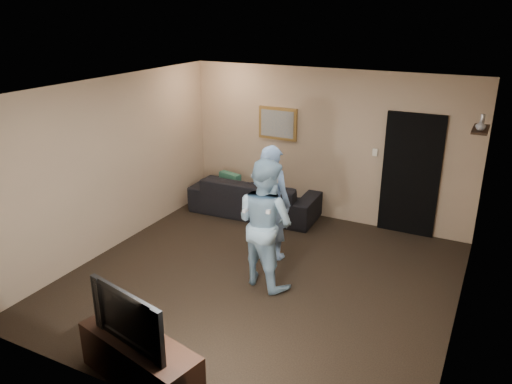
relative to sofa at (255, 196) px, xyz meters
The scene contains 19 objects.
ground 2.36m from the sofa, 60.93° to the right, with size 5.00×5.00×0.00m, color black.
ceiling 3.26m from the sofa, 60.93° to the right, with size 5.00×5.00×0.04m, color silver.
wall_back 1.56m from the sofa, 21.80° to the left, with size 5.00×0.04×2.60m, color tan.
wall_front 4.78m from the sofa, 75.96° to the right, with size 5.00×0.04×2.60m, color tan.
wall_left 2.64m from the sofa, 123.68° to the right, with size 0.04×5.00×2.60m, color tan.
wall_right 4.28m from the sofa, 29.35° to the right, with size 0.04×5.00×2.60m, color tan.
sofa is the anchor object (origin of this frame).
throw_pillow 0.53m from the sofa, behind, with size 0.43×0.14×0.43m, color #1A4E3C.
painting_frame 1.36m from the sofa, 61.14° to the left, with size 0.72×0.05×0.57m, color olive.
painting_canvas 1.35m from the sofa, 59.54° to the left, with size 0.62×0.01×0.47m, color slate.
doorway 2.70m from the sofa, ahead, with size 0.90×0.06×2.00m, color black.
light_switch 2.25m from the sofa, 12.21° to the left, with size 0.08×0.02×0.12m, color silver.
wall_shelf 3.90m from the sofa, ahead, with size 0.20×0.60×0.03m, color black.
shelf_vase 3.95m from the sofa, ahead, with size 0.13×0.13×0.14m, color #A3A3A7.
shelf_figurine 3.95m from the sofa, ahead, with size 0.06×0.06×0.18m, color silver.
tv_console 4.47m from the sofa, 77.52° to the right, with size 1.39×0.45×0.50m, color black.
television 4.50m from the sofa, 77.52° to the right, with size 1.02×0.13×0.59m, color black.
wii_player_left 1.72m from the sofa, 54.43° to the right, with size 0.68×0.54×1.72m.
wii_player_right 2.46m from the sofa, 59.62° to the right, with size 1.02×0.90×1.75m.
Camera 1 is at (2.68, -5.39, 3.53)m, focal length 35.00 mm.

